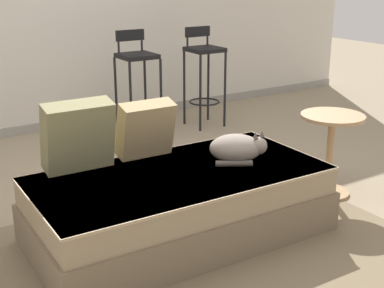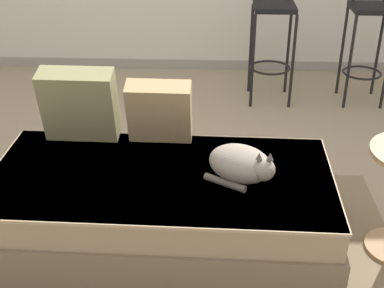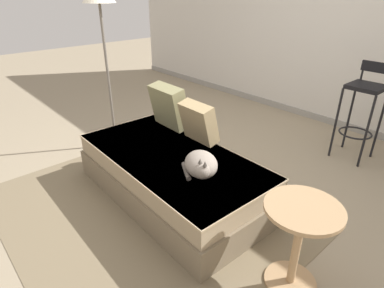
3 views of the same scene
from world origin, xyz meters
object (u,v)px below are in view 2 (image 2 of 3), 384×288
(couch, at_px, (162,207))
(bar_stool_by_doorway, at_px, (368,29))
(throw_pillow_middle, at_px, (160,111))
(cat, at_px, (242,164))
(throw_pillow_corner, at_px, (79,104))
(bar_stool_near_window, at_px, (273,28))

(couch, bearing_deg, bar_stool_by_doorway, 52.70)
(throw_pillow_middle, bearing_deg, cat, -40.92)
(couch, xyz_separation_m, cat, (0.40, -0.03, 0.29))
(throw_pillow_corner, xyz_separation_m, throw_pillow_middle, (0.44, -0.01, -0.03))
(throw_pillow_middle, bearing_deg, bar_stool_near_window, 64.56)
(couch, height_order, bar_stool_near_window, bar_stool_near_window)
(throw_pillow_corner, relative_size, bar_stool_by_doorway, 0.43)
(cat, bearing_deg, bar_stool_near_window, 80.83)
(couch, height_order, cat, cat)
(throw_pillow_corner, relative_size, throw_pillow_middle, 1.16)
(cat, bearing_deg, throw_pillow_middle, 139.08)
(throw_pillow_middle, bearing_deg, couch, -83.98)
(bar_stool_near_window, xyz_separation_m, bar_stool_by_doorway, (0.75, 0.00, -0.00))
(couch, height_order, throw_pillow_middle, throw_pillow_middle)
(bar_stool_by_doorway, bearing_deg, cat, -118.60)
(throw_pillow_corner, distance_m, cat, 0.96)
(bar_stool_near_window, bearing_deg, throw_pillow_corner, -127.14)
(couch, xyz_separation_m, throw_pillow_corner, (-0.47, 0.35, 0.41))
(bar_stool_near_window, distance_m, bar_stool_by_doorway, 0.75)
(cat, bearing_deg, couch, 175.30)
(throw_pillow_corner, bearing_deg, bar_stool_by_doorway, 38.98)
(throw_pillow_corner, height_order, throw_pillow_middle, throw_pillow_corner)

